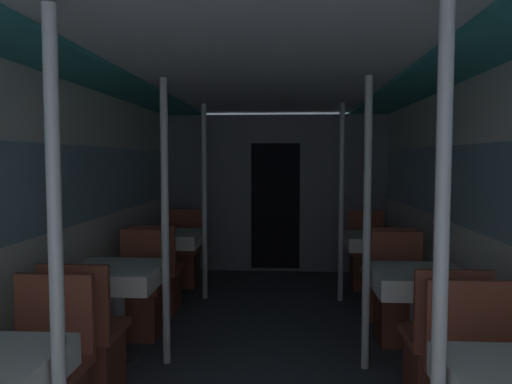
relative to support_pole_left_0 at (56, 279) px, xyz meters
name	(u,v)px	position (x,y,z in m)	size (l,w,h in m)	color
wall_left	(70,215)	(-0.76, 1.82, 0.04)	(0.05, 8.23, 2.06)	silver
wall_right	(472,218)	(2.20, 1.82, 0.04)	(0.05, 8.23, 2.06)	silver
ceiling_panel	(266,73)	(0.72, 1.82, 1.07)	(2.97, 8.23, 0.07)	silver
bulkhead_far	(275,194)	(0.72, 4.75, 0.00)	(2.91, 0.09, 2.06)	slate
support_pole_left_0	(56,279)	(0.00, 0.00, 0.00)	(0.06, 0.06, 2.06)	silver
dining_table_left_1	(116,281)	(-0.37, 1.69, -0.43)	(0.64, 0.64, 0.71)	#4C4C51
chair_left_near_1	(87,354)	(-0.37, 1.14, -0.75)	(0.43, 0.43, 0.88)	brown
chair_left_far_1	(140,302)	(-0.37, 2.25, -0.75)	(0.43, 0.43, 0.88)	brown
support_pole_left_1	(165,223)	(0.00, 1.69, 0.00)	(0.06, 0.06, 2.06)	silver
dining_table_left_2	(171,242)	(-0.37, 3.38, -0.43)	(0.64, 0.64, 0.71)	#4C4C51
chair_left_near_2	(158,285)	(-0.37, 2.83, -0.75)	(0.43, 0.43, 0.88)	brown
chair_left_far_2	(182,261)	(-0.37, 3.94, -0.75)	(0.43, 0.43, 0.88)	brown
support_pole_left_2	(204,202)	(0.00, 3.38, 0.00)	(0.06, 0.06, 2.06)	silver
support_pole_right_0	(440,286)	(1.44, 0.00, 0.00)	(0.06, 0.06, 2.06)	silver
dining_table_right_1	(419,286)	(1.80, 1.69, -0.43)	(0.64, 0.64, 0.71)	#4C4C51
chair_right_near_1	(442,363)	(1.80, 1.14, -0.75)	(0.43, 0.43, 0.88)	brown
chair_right_far_1	(400,307)	(1.80, 2.25, -0.75)	(0.43, 0.43, 0.88)	brown
support_pole_right_1	(367,224)	(1.44, 1.69, 0.00)	(0.06, 0.06, 2.06)	silver
dining_table_right_2	(376,245)	(1.80, 3.38, -0.43)	(0.64, 0.64, 0.71)	#4C4C51
chair_right_near_2	(386,289)	(1.80, 2.83, -0.75)	(0.43, 0.43, 0.88)	brown
chair_right_far_2	(367,264)	(1.80, 3.94, -0.75)	(0.43, 0.43, 0.88)	brown
support_pole_right_2	(341,203)	(1.44, 3.38, 0.00)	(0.06, 0.06, 2.06)	silver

